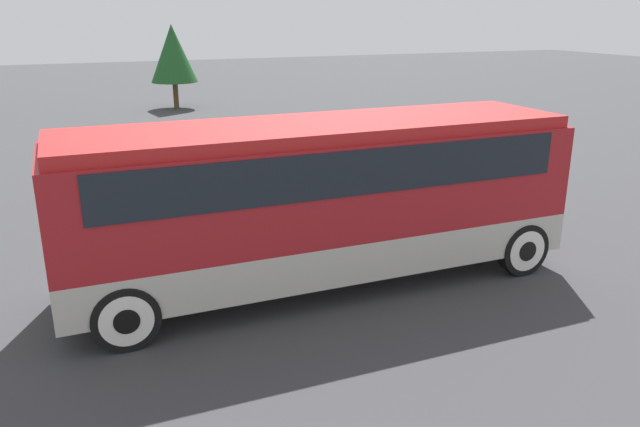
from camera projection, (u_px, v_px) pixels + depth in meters
name	position (u px, v px, depth m)	size (l,w,h in m)	color
ground_plane	(320.00, 282.00, 12.25)	(120.00, 120.00, 0.00)	#38383A
tour_bus	(325.00, 189.00, 11.69)	(9.59, 2.65, 3.16)	#B7B2A8
parked_car_near	(198.00, 167.00, 18.26)	(4.54, 1.97, 1.43)	maroon
parked_car_mid	(377.00, 165.00, 18.78)	(4.03, 1.96, 1.33)	navy
tree_left	(173.00, 54.00, 33.44)	(2.49, 2.49, 4.45)	brown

